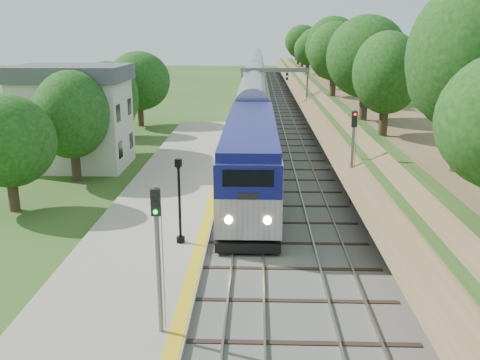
{
  "coord_description": "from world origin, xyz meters",
  "views": [
    {
      "loc": [
        0.38,
        -11.27,
        10.51
      ],
      "look_at": [
        -0.5,
        16.32,
        2.8
      ],
      "focal_mm": 40.0,
      "sensor_mm": 36.0,
      "label": 1
    }
  ],
  "objects_px": {
    "signal_gantry": "(274,79)",
    "lamppost_far": "(180,206)",
    "train": "(255,83)",
    "signal_farside": "(353,147)",
    "station_building": "(74,116)",
    "signal_platform": "(158,245)"
  },
  "relations": [
    {
      "from": "signal_platform",
      "to": "signal_farside",
      "type": "distance_m",
      "value": 17.87
    },
    {
      "from": "signal_platform",
      "to": "signal_farside",
      "type": "bearing_deg",
      "value": 59.39
    },
    {
      "from": "lamppost_far",
      "to": "signal_platform",
      "type": "xyz_separation_m",
      "value": [
        0.46,
        -8.16,
        1.35
      ]
    },
    {
      "from": "station_building",
      "to": "signal_gantry",
      "type": "relative_size",
      "value": 1.02
    },
    {
      "from": "signal_farside",
      "to": "station_building",
      "type": "bearing_deg",
      "value": 155.02
    },
    {
      "from": "train",
      "to": "lamppost_far",
      "type": "relative_size",
      "value": 30.59
    },
    {
      "from": "signal_gantry",
      "to": "signal_platform",
      "type": "bearing_deg",
      "value": -96.16
    },
    {
      "from": "signal_gantry",
      "to": "signal_farside",
      "type": "xyz_separation_m",
      "value": [
        3.73,
        -34.4,
        -1.1
      ]
    },
    {
      "from": "lamppost_far",
      "to": "signal_farside",
      "type": "height_order",
      "value": "signal_farside"
    },
    {
      "from": "lamppost_far",
      "to": "signal_platform",
      "type": "bearing_deg",
      "value": -86.8
    },
    {
      "from": "signal_gantry",
      "to": "lamppost_far",
      "type": "bearing_deg",
      "value": -97.97
    },
    {
      "from": "station_building",
      "to": "train",
      "type": "bearing_deg",
      "value": 73.19
    },
    {
      "from": "signal_platform",
      "to": "station_building",
      "type": "bearing_deg",
      "value": 114.12
    },
    {
      "from": "train",
      "to": "signal_farside",
      "type": "distance_m",
      "value": 56.11
    },
    {
      "from": "station_building",
      "to": "signal_gantry",
      "type": "xyz_separation_m",
      "value": [
        16.47,
        24.99,
        0.73
      ]
    },
    {
      "from": "lamppost_far",
      "to": "signal_farside",
      "type": "xyz_separation_m",
      "value": [
        9.56,
        7.22,
        1.44
      ]
    },
    {
      "from": "signal_gantry",
      "to": "lamppost_far",
      "type": "xyz_separation_m",
      "value": [
        -5.83,
        -41.62,
        -2.54
      ]
    },
    {
      "from": "train",
      "to": "signal_farside",
      "type": "xyz_separation_m",
      "value": [
        6.2,
        -55.75,
        1.29
      ]
    },
    {
      "from": "station_building",
      "to": "signal_platform",
      "type": "bearing_deg",
      "value": -65.88
    },
    {
      "from": "lamppost_far",
      "to": "signal_platform",
      "type": "height_order",
      "value": "signal_platform"
    },
    {
      "from": "signal_gantry",
      "to": "signal_platform",
      "type": "relative_size",
      "value": 1.59
    },
    {
      "from": "signal_platform",
      "to": "signal_farside",
      "type": "xyz_separation_m",
      "value": [
        9.1,
        15.38,
        0.09
      ]
    }
  ]
}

